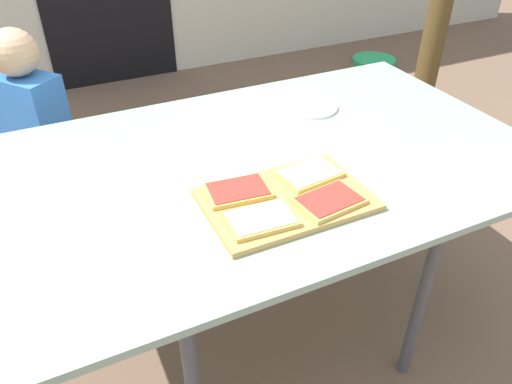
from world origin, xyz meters
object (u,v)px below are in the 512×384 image
at_px(dining_table, 262,174).
at_px(pizza_slice_far_right, 310,174).
at_px(pizza_slice_near_right, 330,201).
at_px(pizza_slice_near_left, 261,219).
at_px(garden_hose_coil, 374,60).
at_px(pizza_slice_far_left, 238,191).
at_px(plate_white_right, 310,107).
at_px(child_left, 40,143).
at_px(cutting_board, 286,200).

height_order(dining_table, pizza_slice_far_right, pizza_slice_far_right).
bearing_deg(dining_table, pizza_slice_near_right, -80.96).
bearing_deg(pizza_slice_near_left, garden_hose_coil, 47.02).
xyz_separation_m(pizza_slice_far_left, pizza_slice_near_right, (0.18, -0.13, 0.00)).
bearing_deg(plate_white_right, pizza_slice_far_left, -139.01).
bearing_deg(plate_white_right, garden_hose_coil, 46.38).
xyz_separation_m(pizza_slice_near_left, plate_white_right, (0.43, 0.50, -0.02)).
bearing_deg(child_left, cutting_board, -60.60).
bearing_deg(child_left, garden_hose_coil, 27.15).
bearing_deg(cutting_board, child_left, 119.40).
bearing_deg(child_left, pizza_slice_far_left, -63.83).
height_order(pizza_slice_near_right, pizza_slice_far_right, same).
height_order(plate_white_right, garden_hose_coil, plate_white_right).
bearing_deg(child_left, dining_table, -52.04).
bearing_deg(child_left, pizza_slice_near_left, -66.71).
xyz_separation_m(pizza_slice_far_right, plate_white_right, (0.23, 0.38, -0.02)).
relative_size(cutting_board, child_left, 0.42).
height_order(pizza_slice_far_right, plate_white_right, pizza_slice_far_right).
relative_size(pizza_slice_far_left, pizza_slice_far_right, 0.99).
relative_size(pizza_slice_near_right, garden_hose_coil, 0.48).
height_order(plate_white_right, child_left, child_left).
bearing_deg(pizza_slice_near_right, child_left, 121.27).
bearing_deg(plate_white_right, cutting_board, -126.77).
height_order(pizza_slice_far_right, child_left, child_left).
xyz_separation_m(pizza_slice_near_left, pizza_slice_far_left, (-0.00, 0.13, 0.00)).
bearing_deg(pizza_slice_near_right, pizza_slice_far_right, 81.75).
relative_size(pizza_slice_near_left, child_left, 0.17).
bearing_deg(pizza_slice_far_right, child_left, 125.46).
distance_m(pizza_slice_near_left, child_left, 1.11).
relative_size(dining_table, pizza_slice_near_left, 9.76).
bearing_deg(pizza_slice_near_left, dining_table, 63.55).
bearing_deg(dining_table, pizza_slice_far_right, -68.31).
bearing_deg(plate_white_right, pizza_slice_near_right, -116.00).
distance_m(cutting_board, plate_white_right, 0.55).
relative_size(plate_white_right, garden_hose_coil, 0.52).
bearing_deg(pizza_slice_far_right, pizza_slice_near_right, -98.25).
relative_size(cutting_board, garden_hose_coil, 1.15).
xyz_separation_m(pizza_slice_far_left, pizza_slice_far_right, (0.20, -0.01, 0.00)).
xyz_separation_m(dining_table, cutting_board, (-0.04, -0.21, 0.06)).
relative_size(dining_table, pizza_slice_far_left, 9.49).
height_order(pizza_slice_near_left, pizza_slice_near_right, same).
bearing_deg(garden_hose_coil, pizza_slice_near_right, -130.43).
relative_size(pizza_slice_near_right, plate_white_right, 0.92).
relative_size(cutting_board, plate_white_right, 2.20).
bearing_deg(pizza_slice_far_right, pizza_slice_far_left, 176.90).
height_order(dining_table, pizza_slice_far_left, pizza_slice_far_left).
relative_size(pizza_slice_near_left, garden_hose_coil, 0.46).
relative_size(pizza_slice_far_left, child_left, 0.17).
relative_size(dining_table, pizza_slice_near_right, 9.42).
xyz_separation_m(pizza_slice_near_right, child_left, (-0.61, 1.00, -0.20)).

